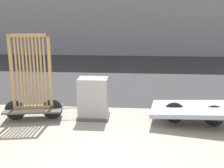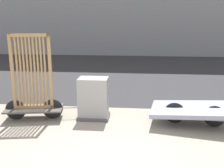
{
  "view_description": "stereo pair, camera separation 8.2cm",
  "coord_description": "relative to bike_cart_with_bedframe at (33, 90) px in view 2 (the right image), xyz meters",
  "views": [
    {
      "loc": [
        0.47,
        -3.6,
        2.38
      ],
      "look_at": [
        0.0,
        2.21,
        0.92
      ],
      "focal_mm": 42.0,
      "sensor_mm": 36.0,
      "label": 1
    },
    {
      "loc": [
        0.55,
        -3.59,
        2.38
      ],
      "look_at": [
        0.0,
        2.21,
        0.92
      ],
      "focal_mm": 42.0,
      "sensor_mm": 36.0,
      "label": 2
    }
  ],
  "objects": [
    {
      "name": "bike_cart_with_mattress",
      "position": [
        3.79,
        -0.0,
        -0.38
      ],
      "size": [
        2.41,
        1.39,
        0.49
      ],
      "rotation": [
        0.0,
        0.0,
        -0.16
      ],
      "color": "#4C4742",
      "rests_on": "ground_plane"
    },
    {
      "name": "road_strip",
      "position": [
        1.89,
        6.19,
        -0.72
      ],
      "size": [
        56.0,
        10.36,
        0.01
      ],
      "color": "#2D2D30",
      "rests_on": "ground_plane"
    },
    {
      "name": "utility_cabinet",
      "position": [
        1.42,
        0.2,
        -0.26
      ],
      "size": [
        0.76,
        0.54,
        1.01
      ],
      "color": "#4C4C4C",
      "rests_on": "ground_plane"
    },
    {
      "name": "bike_cart_with_bedframe",
      "position": [
        0.0,
        0.0,
        0.0
      ],
      "size": [
        2.08,
        0.83,
        2.05
      ],
      "rotation": [
        0.0,
        0.0,
        0.16
      ],
      "color": "#4C4742",
      "rests_on": "ground_plane"
    }
  ]
}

